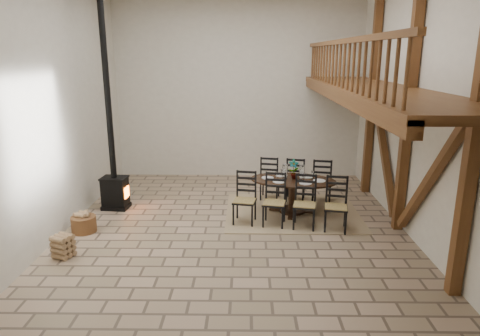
{
  "coord_description": "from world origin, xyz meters",
  "views": [
    {
      "loc": [
        0.22,
        -8.36,
        3.53
      ],
      "look_at": [
        0.1,
        0.4,
        1.18
      ],
      "focal_mm": 32.0,
      "sensor_mm": 36.0,
      "label": 1
    }
  ],
  "objects_px": {
    "log_basket": "(84,223)",
    "log_stack": "(63,246)",
    "wood_stove": "(113,161)",
    "dining_table": "(292,197)"
  },
  "relations": [
    {
      "from": "log_basket",
      "to": "dining_table",
      "type": "bearing_deg",
      "value": 13.78
    },
    {
      "from": "wood_stove",
      "to": "log_stack",
      "type": "height_order",
      "value": "wood_stove"
    },
    {
      "from": "log_basket",
      "to": "log_stack",
      "type": "height_order",
      "value": "log_stack"
    },
    {
      "from": "log_basket",
      "to": "log_stack",
      "type": "distance_m",
      "value": 1.14
    },
    {
      "from": "dining_table",
      "to": "wood_stove",
      "type": "bearing_deg",
      "value": -173.57
    },
    {
      "from": "log_basket",
      "to": "log_stack",
      "type": "relative_size",
      "value": 1.17
    },
    {
      "from": "log_stack",
      "to": "wood_stove",
      "type": "bearing_deg",
      "value": 85.49
    },
    {
      "from": "wood_stove",
      "to": "log_basket",
      "type": "height_order",
      "value": "wood_stove"
    },
    {
      "from": "dining_table",
      "to": "log_stack",
      "type": "relative_size",
      "value": 5.83
    },
    {
      "from": "wood_stove",
      "to": "log_stack",
      "type": "relative_size",
      "value": 11.76
    }
  ]
}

